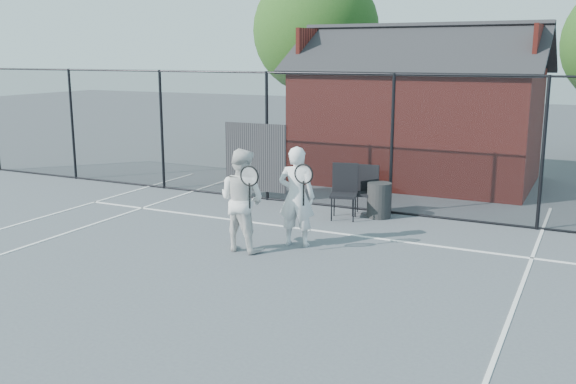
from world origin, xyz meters
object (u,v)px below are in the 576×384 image
at_px(chair_left, 344,193).
at_px(clubhouse, 418,121).
at_px(player_front, 297,196).
at_px(chair_right, 365,191).
at_px(waste_bin, 379,200).
at_px(player_back, 242,200).

bearing_deg(chair_left, clubhouse, 72.48).
xyz_separation_m(player_front, chair_right, (0.36, 2.64, -0.38)).
bearing_deg(waste_bin, chair_right, 171.80).
height_order(player_front, chair_right, player_front).
height_order(player_back, chair_left, player_back).
height_order(player_front, waste_bin, player_front).
relative_size(clubhouse, waste_bin, 8.75).
xyz_separation_m(chair_left, chair_right, (0.29, 0.50, -0.04)).
bearing_deg(chair_right, player_back, -114.32).
bearing_deg(clubhouse, chair_left, -92.60).
bearing_deg(chair_left, player_front, -106.88).
bearing_deg(chair_left, chair_right, 45.20).
relative_size(clubhouse, chair_right, 6.27).
distance_m(chair_left, waste_bin, 0.79).
bearing_deg(chair_left, player_back, -121.17).
relative_size(clubhouse, player_back, 3.62).
distance_m(player_back, chair_right, 3.50).
height_order(clubhouse, player_front, clubhouse).
height_order(player_front, player_back, player_front).
bearing_deg(player_back, clubhouse, 82.32).
bearing_deg(chair_right, player_front, -103.61).
distance_m(chair_right, waste_bin, 0.37).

